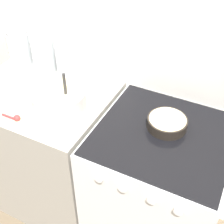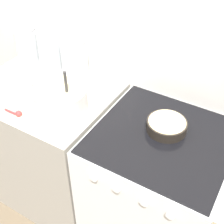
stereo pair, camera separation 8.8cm
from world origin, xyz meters
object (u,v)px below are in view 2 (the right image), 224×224
at_px(baking_pan, 167,125).
at_px(storage_jar_middle, 50,52).
at_px(storage_jar_left, 28,47).
at_px(storage_jar_right, 75,61).
at_px(stove, 155,194).
at_px(tin_can, 28,92).
at_px(mixing_bowl, 60,98).

height_order(baking_pan, storage_jar_middle, storage_jar_middle).
xyz_separation_m(storage_jar_left, storage_jar_right, (0.38, -0.00, 0.00)).
xyz_separation_m(stove, storage_jar_right, (-0.69, 0.23, 0.57)).
bearing_deg(stove, storage_jar_left, 168.03).
bearing_deg(stove, tin_can, -171.56).
xyz_separation_m(stove, tin_can, (-0.76, -0.11, 0.53)).
xyz_separation_m(stove, mixing_bowl, (-0.55, -0.09, 0.55)).
height_order(stove, mixing_bowl, mixing_bowl).
height_order(storage_jar_middle, storage_jar_right, storage_jar_middle).
distance_m(mixing_bowl, storage_jar_middle, 0.46).
bearing_deg(storage_jar_left, baking_pan, -9.35).
relative_size(mixing_bowl, baking_pan, 1.40).
distance_m(stove, baking_pan, 0.50).
height_order(stove, baking_pan, baking_pan).
xyz_separation_m(baking_pan, storage_jar_middle, (-0.87, 0.17, 0.08)).
bearing_deg(tin_can, storage_jar_right, 77.72).
bearing_deg(stove, mixing_bowl, -170.51).
relative_size(baking_pan, storage_jar_left, 0.88).
height_order(stove, tin_can, tin_can).
bearing_deg(tin_can, mixing_bowl, 5.63).
height_order(mixing_bowl, storage_jar_middle, storage_jar_middle).
height_order(storage_jar_left, storage_jar_middle, storage_jar_middle).
bearing_deg(stove, storage_jar_right, 161.79).
distance_m(stove, tin_can, 0.93).
bearing_deg(storage_jar_right, storage_jar_middle, 180.00).
distance_m(storage_jar_left, storage_jar_right, 0.38).
height_order(mixing_bowl, storage_jar_right, mixing_bowl).
bearing_deg(storage_jar_left, storage_jar_right, -0.00).
xyz_separation_m(stove, storage_jar_left, (-1.07, 0.23, 0.57)).
bearing_deg(storage_jar_right, tin_can, -102.28).
bearing_deg(baking_pan, storage_jar_left, 170.65).
bearing_deg(baking_pan, mixing_bowl, -165.22).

